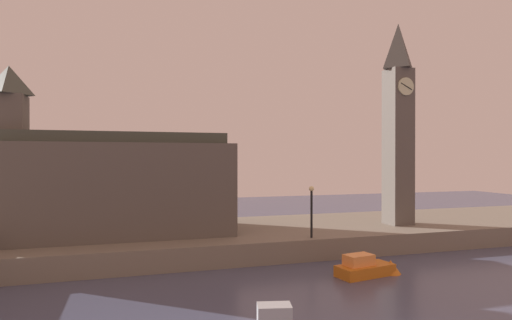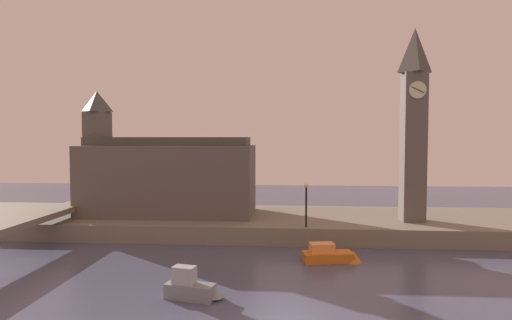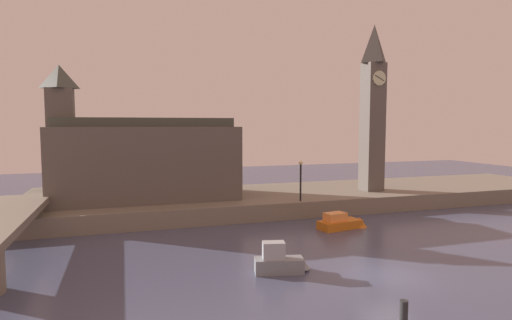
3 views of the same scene
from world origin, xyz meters
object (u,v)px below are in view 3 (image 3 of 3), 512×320
(clock_tower, at_px, (373,106))
(streetlamp, at_px, (301,176))
(boat_cruiser_grey, at_px, (281,262))
(boat_patrol_orange, at_px, (344,223))
(parliament_hall, at_px, (142,159))

(clock_tower, xyz_separation_m, streetlamp, (-9.45, -3.35, -6.47))
(streetlamp, relative_size, boat_cruiser_grey, 1.07)
(streetlamp, distance_m, boat_patrol_orange, 6.00)
(clock_tower, xyz_separation_m, parliament_hall, (-22.86, 2.01, -5.03))
(clock_tower, distance_m, streetlamp, 11.93)
(parliament_hall, relative_size, boat_cruiser_grey, 4.83)
(boat_cruiser_grey, bearing_deg, streetlamp, 61.89)
(parliament_hall, distance_m, boat_patrol_orange, 18.79)
(streetlamp, xyz_separation_m, boat_cruiser_grey, (-6.69, -12.53, -3.15))
(parliament_hall, bearing_deg, boat_cruiser_grey, -69.42)
(clock_tower, relative_size, boat_patrol_orange, 3.79)
(parliament_hall, relative_size, streetlamp, 4.53)
(boat_patrol_orange, bearing_deg, streetlamp, 110.41)
(clock_tower, bearing_deg, parliament_hall, 174.97)
(clock_tower, bearing_deg, boat_patrol_orange, -133.78)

